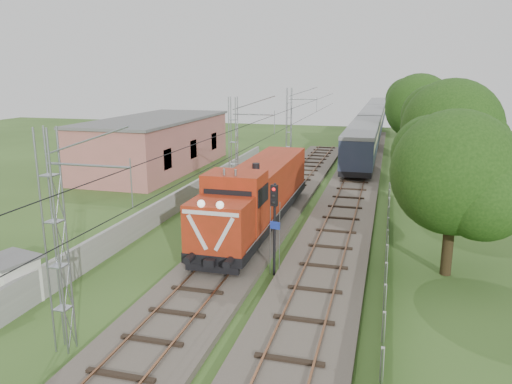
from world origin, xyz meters
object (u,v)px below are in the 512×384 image
(coach_rake, at_px, (372,120))
(relay_hut, at_px, (11,281))
(signal_post, at_px, (274,213))
(locomotive, at_px, (258,193))

(coach_rake, distance_m, relay_hut, 62.60)
(relay_hut, bearing_deg, coach_rake, 78.57)
(signal_post, bearing_deg, locomotive, 110.73)
(signal_post, xyz_separation_m, relay_hut, (-10.11, -5.94, -2.10))
(coach_rake, xyz_separation_m, relay_hut, (-12.40, -61.34, -1.47))
(locomotive, relative_size, relay_hut, 7.20)
(locomotive, xyz_separation_m, relay_hut, (-7.40, -13.09, -1.22))
(coach_rake, bearing_deg, relay_hut, -101.43)
(locomotive, height_order, signal_post, locomotive)
(signal_post, bearing_deg, relay_hut, -149.56)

